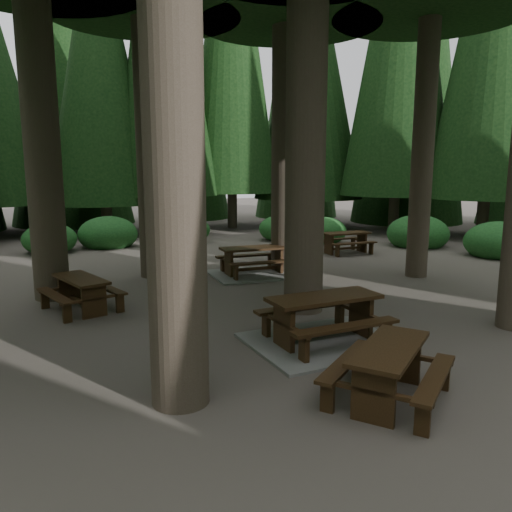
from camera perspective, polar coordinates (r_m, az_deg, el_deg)
name	(u,v)px	position (r m, az deg, el deg)	size (l,w,h in m)	color
ground	(274,316)	(10.52, 2.05, -6.92)	(80.00, 80.00, 0.00)	#554C45
picnic_table_a	(324,327)	(8.95, 7.74, -8.01)	(2.62, 2.19, 0.87)	gray
picnic_table_b	(81,289)	(11.48, -19.35, -3.54)	(1.80, 2.02, 0.73)	#311D0E
picnic_table_c	(254,265)	(14.47, -0.24, -1.08)	(2.53, 2.13, 0.82)	gray
picnic_table_d	(346,239)	(18.54, 10.22, 1.89)	(1.79, 1.46, 0.77)	#311D0E
picnic_table_e	(389,364)	(6.96, 14.97, -11.89)	(2.25, 2.18, 0.76)	#311D0E
shrub_ring	(288,287)	(11.37, 3.64, -3.56)	(23.86, 24.64, 1.49)	#1C5321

